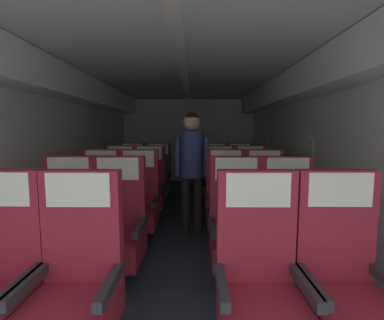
% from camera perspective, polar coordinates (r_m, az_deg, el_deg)
% --- Properties ---
extents(ground, '(3.65, 7.42, 0.02)m').
position_cam_1_polar(ground, '(3.88, -1.78, -14.00)').
color(ground, '#2D3342').
extents(fuselage_shell, '(3.53, 7.07, 2.19)m').
position_cam_1_polar(fuselage_shell, '(3.92, -1.69, 9.85)').
color(fuselage_shell, silver).
rests_on(fuselage_shell, ground).
extents(seat_a_left_aisle, '(0.50, 0.50, 1.10)m').
position_cam_1_polar(seat_a_left_aisle, '(1.82, -23.20, -23.05)').
color(seat_a_left_aisle, '#38383D').
rests_on(seat_a_left_aisle, ground).
extents(seat_a_right_aisle, '(0.50, 0.50, 1.10)m').
position_cam_1_polar(seat_a_right_aisle, '(1.91, 29.12, -21.94)').
color(seat_a_right_aisle, '#38383D').
rests_on(seat_a_right_aisle, ground).
extents(seat_a_right_window, '(0.50, 0.50, 1.10)m').
position_cam_1_polar(seat_a_right_window, '(1.74, 13.94, -24.25)').
color(seat_a_right_window, '#38383D').
rests_on(seat_a_right_window, ground).
extents(seat_b_left_window, '(0.50, 0.50, 1.10)m').
position_cam_1_polar(seat_b_left_window, '(2.74, -24.74, -12.96)').
color(seat_b_left_window, '#38383D').
rests_on(seat_b_left_window, ground).
extents(seat_b_left_aisle, '(0.50, 0.50, 1.10)m').
position_cam_1_polar(seat_b_left_aisle, '(2.57, -15.43, -13.91)').
color(seat_b_left_aisle, '#38383D').
rests_on(seat_b_left_aisle, ground).
extents(seat_b_right_aisle, '(0.50, 0.50, 1.10)m').
position_cam_1_polar(seat_b_right_aisle, '(2.61, 19.63, -13.72)').
color(seat_b_right_aisle, '#38383D').
rests_on(seat_b_right_aisle, ground).
extents(seat_b_right_window, '(0.50, 0.50, 1.10)m').
position_cam_1_polar(seat_b_right_window, '(2.51, 9.33, -14.30)').
color(seat_b_right_window, '#38383D').
rests_on(seat_b_right_window, ground).
extents(seat_c_left_window, '(0.50, 0.50, 1.10)m').
position_cam_1_polar(seat_c_left_window, '(3.50, -18.64, -8.60)').
color(seat_c_left_window, '#38383D').
rests_on(seat_c_left_window, ground).
extents(seat_c_left_aisle, '(0.50, 0.50, 1.10)m').
position_cam_1_polar(seat_c_left_aisle, '(3.36, -11.23, -8.98)').
color(seat_c_left_aisle, '#38383D').
rests_on(seat_c_left_aisle, ground).
extents(seat_c_right_aisle, '(0.50, 0.50, 1.10)m').
position_cam_1_polar(seat_c_right_aisle, '(3.40, 15.06, -8.92)').
color(seat_c_right_aisle, '#38383D').
rests_on(seat_c_right_aisle, ground).
extents(seat_c_right_window, '(0.50, 0.50, 1.10)m').
position_cam_1_polar(seat_c_right_window, '(3.34, 7.14, -9.02)').
color(seat_c_right_window, '#38383D').
rests_on(seat_c_right_window, ground).
extents(seat_d_left_window, '(0.50, 0.50, 1.10)m').
position_cam_1_polar(seat_d_left_window, '(4.29, -14.94, -5.76)').
color(seat_d_left_window, '#38383D').
rests_on(seat_d_left_window, ground).
extents(seat_d_left_aisle, '(0.50, 0.50, 1.10)m').
position_cam_1_polar(seat_d_left_aisle, '(4.19, -8.98, -5.91)').
color(seat_d_left_aisle, '#38383D').
rests_on(seat_d_left_aisle, ground).
extents(seat_d_right_aisle, '(0.50, 0.50, 1.10)m').
position_cam_1_polar(seat_d_right_aisle, '(4.23, 12.13, -5.86)').
color(seat_d_right_aisle, '#38383D').
rests_on(seat_d_right_aisle, ground).
extents(seat_d_right_window, '(0.50, 0.50, 1.10)m').
position_cam_1_polar(seat_d_right_window, '(4.15, 5.77, -5.98)').
color(seat_d_right_window, '#38383D').
rests_on(seat_d_right_window, ground).
extents(seat_e_left_window, '(0.50, 0.50, 1.10)m').
position_cam_1_polar(seat_e_left_window, '(5.12, -12.46, -3.76)').
color(seat_e_left_window, '#38383D').
rests_on(seat_e_left_window, ground).
extents(seat_e_left_aisle, '(0.50, 0.50, 1.10)m').
position_cam_1_polar(seat_e_left_aisle, '(5.04, -7.17, -3.81)').
color(seat_e_left_aisle, '#38383D').
rests_on(seat_e_left_aisle, ground).
extents(seat_e_right_aisle, '(0.50, 0.50, 1.10)m').
position_cam_1_polar(seat_e_right_aisle, '(5.06, 10.08, -3.83)').
color(seat_e_right_aisle, '#38383D').
rests_on(seat_e_right_aisle, ground).
extents(seat_e_right_window, '(0.50, 0.50, 1.10)m').
position_cam_1_polar(seat_e_right_window, '(4.99, 4.77, -3.89)').
color(seat_e_right_window, '#38383D').
rests_on(seat_e_right_window, ground).
extents(flight_attendant, '(0.43, 0.28, 1.56)m').
position_cam_1_polar(flight_attendant, '(3.47, -0.06, 0.04)').
color(flight_attendant, black).
rests_on(flight_attendant, ground).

